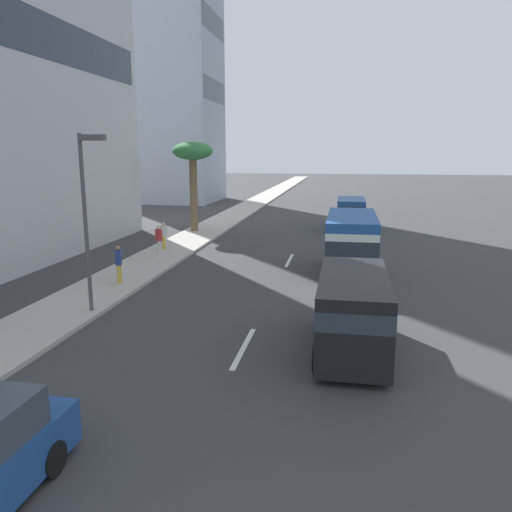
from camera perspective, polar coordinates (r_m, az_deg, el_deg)
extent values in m
plane|color=#38383A|center=(34.21, 5.25, 2.22)|extent=(198.00, 198.00, 0.00)
cube|color=#B2ADA3|center=(35.47, -6.16, 2.66)|extent=(162.00, 2.95, 0.15)
cube|color=silver|center=(15.01, -1.42, -10.42)|extent=(3.20, 0.16, 0.01)
cube|color=silver|center=(26.68, 3.83, -0.49)|extent=(3.20, 0.16, 0.01)
cube|color=silver|center=(23.62, 10.78, 0.98)|extent=(6.02, 2.19, 2.19)
cube|color=#1E4C93|center=(23.42, 10.91, 4.12)|extent=(6.02, 2.19, 0.42)
cube|color=#28333D|center=(23.55, 10.82, 1.98)|extent=(6.03, 2.19, 0.73)
cylinder|color=black|center=(25.52, 8.34, -0.21)|extent=(0.84, 0.26, 0.84)
cylinder|color=black|center=(25.55, 13.00, -0.37)|extent=(0.84, 0.26, 0.84)
cylinder|color=black|center=(22.12, 8.04, -2.07)|extent=(0.84, 0.26, 0.84)
cylinder|color=black|center=(22.15, 13.43, -2.26)|extent=(0.84, 0.26, 0.84)
cube|color=#1E478C|center=(37.36, 10.78, 4.82)|extent=(4.61, 1.93, 2.12)
cube|color=#2D3842|center=(37.31, 10.81, 5.53)|extent=(4.62, 1.94, 0.51)
cylinder|color=black|center=(38.85, 9.35, 3.80)|extent=(0.72, 0.24, 0.72)
cylinder|color=black|center=(38.87, 12.07, 3.70)|extent=(0.72, 0.24, 0.72)
cylinder|color=black|center=(36.11, 9.28, 3.20)|extent=(0.72, 0.24, 0.72)
cylinder|color=black|center=(36.14, 12.20, 3.09)|extent=(0.72, 0.24, 0.72)
cube|color=black|center=(14.62, 11.00, -6.15)|extent=(4.98, 1.92, 2.07)
cube|color=#2D3842|center=(14.48, 11.07, -4.43)|extent=(4.99, 1.92, 0.50)
cylinder|color=black|center=(16.31, 7.59, -7.34)|extent=(0.72, 0.24, 0.72)
cylinder|color=black|center=(16.35, 14.03, -7.56)|extent=(0.72, 0.24, 0.72)
cylinder|color=black|center=(13.53, 7.00, -11.47)|extent=(0.72, 0.24, 0.72)
cylinder|color=black|center=(13.58, 14.85, -11.71)|extent=(0.72, 0.24, 0.72)
cylinder|color=black|center=(10.28, -22.26, -20.63)|extent=(0.64, 0.22, 0.64)
cylinder|color=beige|center=(27.63, -11.06, 0.88)|extent=(0.14, 0.14, 0.79)
cylinder|color=beige|center=(27.78, -10.94, 0.95)|extent=(0.14, 0.14, 0.79)
cube|color=red|center=(27.58, -11.06, 2.36)|extent=(0.35, 0.39, 0.62)
sphere|color=beige|center=(27.52, -11.09, 3.22)|extent=(0.21, 0.21, 0.21)
cylinder|color=gold|center=(22.14, -15.42, -2.03)|extent=(0.14, 0.14, 0.79)
cylinder|color=gold|center=(22.28, -15.25, -1.93)|extent=(0.14, 0.14, 0.79)
cube|color=navy|center=(22.06, -15.44, -0.19)|extent=(0.37, 0.29, 0.63)
sphere|color=#9E7251|center=(21.98, -15.50, 0.89)|extent=(0.22, 0.22, 0.22)
cylinder|color=gold|center=(29.30, -10.51, 1.49)|extent=(0.14, 0.14, 0.75)
cylinder|color=gold|center=(29.45, -10.40, 1.54)|extent=(0.14, 0.14, 0.75)
cube|color=beige|center=(29.26, -10.50, 2.82)|extent=(0.39, 0.36, 0.60)
sphere|color=beige|center=(29.20, -10.53, 3.59)|extent=(0.20, 0.20, 0.20)
cylinder|color=brown|center=(35.75, -7.13, 7.00)|extent=(0.55, 0.55, 5.16)
ellipsoid|color=#388442|center=(35.63, -7.25, 11.82)|extent=(2.80, 2.80, 1.26)
cylinder|color=#4C4C51|center=(18.17, -18.88, 3.40)|extent=(0.14, 0.14, 6.15)
cube|color=#4C4C51|center=(17.79, -18.22, 12.73)|extent=(0.24, 0.90, 0.20)
cube|color=#2D3847|center=(30.79, -20.06, 21.51)|extent=(14.71, 0.08, 2.23)
cube|color=#2D3847|center=(58.49, -4.79, 18.30)|extent=(9.22, 0.08, 2.44)
cube|color=#2D3847|center=(59.70, -4.92, 25.01)|extent=(9.22, 0.08, 2.44)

